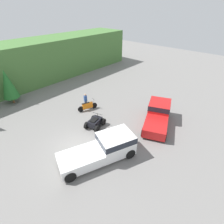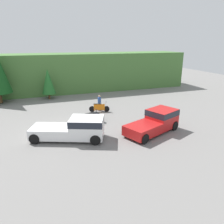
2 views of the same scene
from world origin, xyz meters
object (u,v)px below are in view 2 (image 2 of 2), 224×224
object	(u,v)px
dirt_bike	(99,108)
quad_atv	(92,117)
pickup_truck_red	(156,121)
rider_person	(99,102)
pickup_truck_second	(75,128)

from	to	relation	value
dirt_bike	quad_atv	bearing A→B (deg)	-100.50
pickup_truck_red	dirt_bike	size ratio (longest dim) A/B	2.54
dirt_bike	quad_atv	distance (m)	3.26
dirt_bike	rider_person	size ratio (longest dim) A/B	1.22
dirt_bike	quad_atv	xyz separation A→B (m)	(-1.59, -2.85, 0.00)
pickup_truck_second	dirt_bike	world-z (taller)	pickup_truck_second
rider_person	quad_atv	bearing A→B (deg)	-102.05
pickup_truck_red	rider_person	size ratio (longest dim) A/B	3.09
pickup_truck_red	rider_person	bearing A→B (deg)	88.84
pickup_truck_red	rider_person	xyz separation A→B (m)	(-2.88, 7.33, 0.02)
pickup_truck_second	dirt_bike	xyz separation A→B (m)	(3.80, 6.22, -0.48)
quad_atv	rider_person	bearing A→B (deg)	47.31
pickup_truck_second	dirt_bike	distance (m)	7.30
pickup_truck_second	quad_atv	size ratio (longest dim) A/B	2.77
dirt_bike	rider_person	xyz separation A→B (m)	(0.14, 0.43, 0.50)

